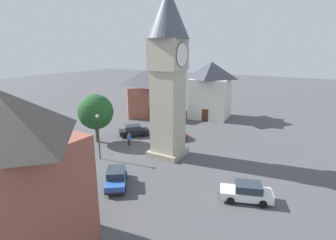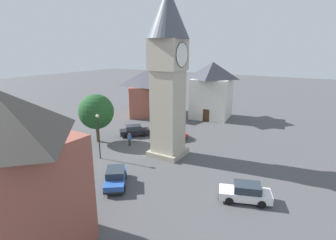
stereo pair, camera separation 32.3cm
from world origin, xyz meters
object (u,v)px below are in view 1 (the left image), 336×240
Objects in this scene: pedestrian at (129,138)px; lamp_post at (98,130)px; clock_tower at (168,62)px; car_black_far at (116,178)px; car_blue_kerb at (59,148)px; car_red_corner at (174,132)px; car_white_side at (246,192)px; building_shop_left at (150,91)px; building_corner_back at (5,175)px; tree at (96,112)px; car_silver_kerb at (134,131)px; building_terrace_right at (211,90)px.

lamp_post is at bearing 177.45° from pedestrian.
clock_tower is 4.23× the size of car_black_far.
car_blue_kerb is (-6.28, 11.09, -9.85)m from clock_tower.
pedestrian is at bearing 89.52° from clock_tower.
pedestrian is (0.05, 5.76, -9.60)m from clock_tower.
car_black_far is at bearing -171.80° from car_red_corner.
pedestrian is at bearing 150.82° from car_red_corner.
car_blue_kerb and car_white_side have the same top height.
building_shop_left is 1.11× the size of building_corner_back.
car_black_far is (-3.48, 10.77, 0.00)m from car_white_side.
car_black_far is at bearing -127.41° from tree.
tree is 19.78m from building_corner_back.
car_silver_kerb is 23.07m from building_corner_back.
car_red_corner is 14.64m from car_black_far.
tree is at bearing 131.51° from car_red_corner.
building_terrace_right is (13.05, -0.01, 4.23)m from car_red_corner.
lamp_post reaches higher than car_silver_kerb.
clock_tower is at bearing -139.67° from building_shop_left.
lamp_post is at bearing 129.28° from clock_tower.
pedestrian is 0.33× the size of lamp_post.
building_corner_back reaches higher than pedestrian.
car_black_far is at bearing 1.97° from building_corner_back.
car_black_far is at bearing -175.70° from building_terrace_right.
building_terrace_right is (15.55, -5.22, 4.23)m from car_silver_kerb.
car_silver_kerb is 19.97m from car_white_side.
car_red_corner is (5.95, 2.47, -9.85)m from clock_tower.
building_terrace_right reaches higher than car_white_side.
car_blue_kerb is 0.67× the size of tree.
clock_tower is at bearing -114.25° from car_silver_kerb.
car_blue_kerb is 16.60m from building_corner_back.
car_black_far is at bearing -101.95° from car_blue_kerb.
building_corner_back is at bearing 179.81° from clock_tower.
car_silver_kerb is at bearing 31.29° from car_black_far.
car_red_corner and car_white_side have the same top height.
pedestrian is 17.27m from building_shop_left.
building_terrace_right reaches higher than car_silver_kerb.
building_shop_left is (20.41, 23.42, 3.62)m from car_white_side.
pedestrian is (8.59, 5.38, 0.25)m from car_black_far.
building_terrace_right reaches higher than car_red_corner.
clock_tower is 1.80× the size of building_corner_back.
clock_tower reaches higher than building_corner_back.
tree is 5.86m from lamp_post.
clock_tower is 2.86× the size of tree.
tree is 0.56× the size of building_shop_left.
car_silver_kerb is 2.43× the size of pedestrian.
tree is (-6.92, 7.82, 3.32)m from car_red_corner.
car_blue_kerb is at bearing 43.58° from building_corner_back.
building_corner_back is at bearing -162.33° from pedestrian.
pedestrian is at bearing -77.36° from tree.
building_corner_back is (-17.86, 0.06, -5.42)m from clock_tower.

